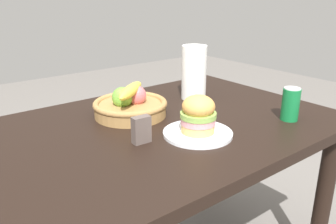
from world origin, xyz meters
TOP-DOWN VIEW (x-y plane):
  - dining_table at (0.00, 0.00)m, footprint 1.40×0.90m
  - plate at (0.07, -0.16)m, footprint 0.24×0.24m
  - sandwich at (0.07, -0.16)m, footprint 0.12×0.12m
  - soda_can at (0.44, -0.27)m, footprint 0.07×0.07m
  - fruit_basket at (-0.01, 0.14)m, footprint 0.29×0.29m
  - paper_towel_roll at (0.34, 0.16)m, footprint 0.11×0.11m
  - napkin_holder at (-0.12, -0.10)m, footprint 0.06×0.03m

SIDE VIEW (x-z plane):
  - dining_table at x=0.00m, z-range 0.27..1.02m
  - plate at x=0.07m, z-range 0.75..0.76m
  - fruit_basket at x=-0.01m, z-range 0.73..0.86m
  - napkin_holder at x=-0.12m, z-range 0.75..0.84m
  - soda_can at x=0.44m, z-range 0.75..0.88m
  - sandwich at x=0.07m, z-range 0.76..0.89m
  - paper_towel_roll at x=0.34m, z-range 0.75..0.99m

